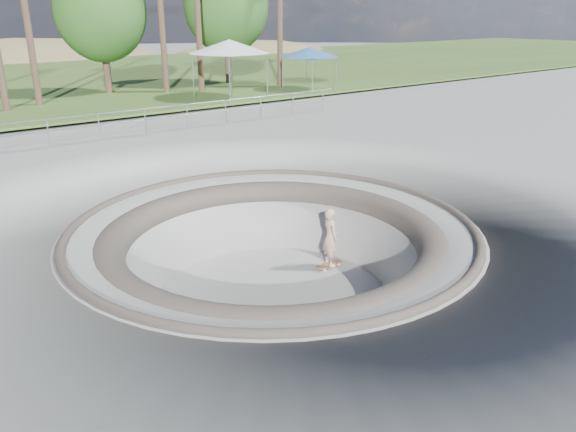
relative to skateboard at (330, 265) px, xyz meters
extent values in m
plane|color=gray|center=(-2.28, -0.34, 1.83)|extent=(180.00, 180.00, 0.00)
torus|color=gray|center=(-2.28, -0.34, -0.17)|extent=(14.00, 14.00, 4.00)
cylinder|color=gray|center=(-2.28, -0.34, -0.12)|extent=(6.60, 6.60, 0.10)
torus|color=#554B44|center=(-2.28, -0.34, 1.81)|extent=(10.24, 10.24, 0.24)
torus|color=#554B44|center=(-2.28, -0.34, 1.38)|extent=(8.91, 8.91, 0.81)
ellipsoid|color=olive|center=(5.72, 59.66, -6.04)|extent=(61.60, 44.00, 28.60)
ellipsoid|color=olive|center=(32.72, 51.66, -3.53)|extent=(42.00, 30.00, 19.50)
cylinder|color=gray|center=(-2.28, 11.66, 3.00)|extent=(25.00, 0.05, 0.05)
cylinder|color=gray|center=(-2.28, 11.66, 2.55)|extent=(25.00, 0.05, 0.05)
cube|color=brown|center=(0.00, 0.00, 0.01)|extent=(0.88, 0.27, 0.02)
cylinder|color=#B4B3B9|center=(0.00, 0.00, -0.03)|extent=(0.04, 0.18, 0.04)
cylinder|color=#B4B3B9|center=(0.00, 0.00, -0.03)|extent=(0.04, 0.18, 0.04)
cylinder|color=white|center=(0.00, 0.00, -0.04)|extent=(0.07, 0.03, 0.07)
cylinder|color=white|center=(0.00, 0.00, -0.04)|extent=(0.07, 0.03, 0.07)
cylinder|color=white|center=(0.00, 0.00, -0.04)|extent=(0.07, 0.03, 0.07)
cylinder|color=white|center=(0.00, 0.00, -0.04)|extent=(0.07, 0.03, 0.07)
imported|color=#DAB08D|center=(0.00, 0.00, 0.87)|extent=(0.55, 0.70, 1.70)
cylinder|color=gray|center=(6.23, 16.14, 3.31)|extent=(0.06, 0.06, 2.39)
cylinder|color=gray|center=(9.27, 16.14, 3.31)|extent=(0.06, 0.06, 2.39)
cylinder|color=gray|center=(6.23, 19.19, 3.31)|extent=(0.06, 0.06, 2.39)
cylinder|color=gray|center=(9.27, 19.19, 3.31)|extent=(0.06, 0.06, 2.39)
cube|color=silver|center=(7.75, 17.66, 4.61)|extent=(3.88, 3.88, 0.08)
cone|color=silver|center=(7.75, 17.66, 4.99)|extent=(6.32, 6.32, 0.76)
cylinder|color=gray|center=(12.50, 16.43, 3.08)|extent=(0.06, 0.06, 1.94)
cylinder|color=gray|center=(14.97, 16.43, 3.08)|extent=(0.06, 0.06, 1.94)
cylinder|color=gray|center=(12.50, 18.89, 3.08)|extent=(0.06, 0.06, 1.94)
cylinder|color=gray|center=(14.97, 18.89, 3.08)|extent=(0.06, 0.06, 1.94)
cube|color=#2C62A1|center=(13.74, 17.66, 4.13)|extent=(3.12, 3.12, 0.08)
cone|color=#2C62A1|center=(13.74, 17.66, 4.44)|extent=(5.12, 5.12, 0.62)
cylinder|color=brown|center=(5.73, 22.01, 6.46)|extent=(0.36, 0.36, 8.92)
cylinder|color=brown|center=(7.69, 21.06, 7.34)|extent=(0.36, 0.36, 10.68)
cylinder|color=brown|center=(13.09, 19.96, 6.43)|extent=(0.36, 0.36, 8.86)
cylinder|color=brown|center=(2.77, 23.95, 4.29)|extent=(0.44, 0.44, 4.59)
ellipsoid|color=#326020|center=(2.77, 23.95, 6.92)|extent=(5.48, 4.99, 5.98)
cylinder|color=brown|center=(11.35, 23.69, 4.46)|extent=(0.44, 0.44, 4.92)
ellipsoid|color=#326020|center=(11.35, 23.69, 7.27)|extent=(5.88, 5.35, 6.42)
camera|label=1|loc=(-9.94, -11.01, 6.94)|focal=35.00mm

